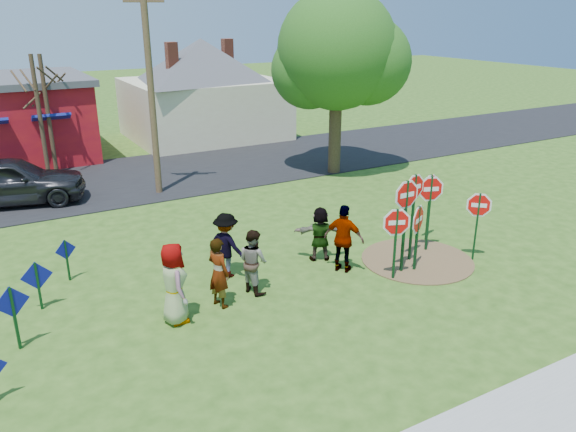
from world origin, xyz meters
name	(u,v)px	position (x,y,z in m)	size (l,w,h in m)	color
ground	(263,281)	(0.00, 0.00, 0.00)	(120.00, 120.00, 0.00)	#2D4F16
road	(142,177)	(0.00, 11.50, 0.02)	(120.00, 7.50, 0.04)	black
dirt_patch	(417,260)	(4.50, -1.00, 0.01)	(3.20, 3.20, 0.03)	brown
cream_house	(203,85)	(5.50, 18.00, 2.92)	(9.40, 9.40, 6.50)	beige
stop_sign_a	(396,228)	(3.13, -1.57, 1.46)	(0.95, 0.39, 2.13)	#0F381B
stop_sign_b	(414,195)	(4.31, -0.87, 1.97)	(0.97, 0.14, 2.71)	#0F381B
stop_sign_c	(430,197)	(5.22, -0.56, 1.71)	(0.97, 0.38, 2.45)	#0F381B
stop_sign_d	(430,191)	(5.77, 0.02, 1.63)	(0.91, 0.20, 2.28)	#0F381B
stop_sign_e	(418,225)	(3.98, -1.45, 1.36)	(0.94, 0.51, 2.03)	#0F381B
stop_sign_f	(478,210)	(5.95, -1.74, 1.52)	(0.71, 0.65, 2.15)	#0F381B
stop_sign_g	(406,205)	(3.61, -1.34, 1.95)	(1.06, 0.07, 2.77)	#0F381B
blue_diamond_b	(13,311)	(-5.96, -0.25, 0.92)	(0.71, 0.18, 1.48)	#0F381B
blue_diamond_c	(37,281)	(-5.33, 1.34, 0.76)	(0.73, 0.07, 1.25)	#0F381B
blue_diamond_d	(66,255)	(-4.47, 2.63, 0.73)	(0.55, 0.18, 1.17)	#0F381B
person_a	(174,283)	(-2.67, -0.81, 0.97)	(0.95, 0.62, 1.94)	#435091
person_b	(219,273)	(-1.50, -0.63, 0.89)	(0.65, 0.43, 1.78)	#1F6B64
person_c	(253,261)	(-0.44, -0.36, 0.84)	(0.82, 0.64, 1.68)	#945F38
person_d	(226,245)	(-0.69, 0.78, 0.90)	(1.16, 0.67, 1.80)	#343539
person_e	(344,239)	(2.23, -0.51, 0.96)	(1.13, 0.47, 1.92)	#412B55
person_f	(320,234)	(2.09, 0.46, 0.80)	(1.48, 0.47, 1.60)	#184A2C
suv	(10,181)	(-5.20, 10.20, 0.93)	(2.09, 5.21, 1.77)	#28292D
utility_pole	(150,83)	(-0.04, 8.95, 4.26)	(1.85, 0.92, 8.10)	#4C3823
leafy_tree	(340,56)	(7.79, 8.01, 5.01)	(5.48, 5.00, 7.79)	#382819
bare_tree_east	(46,98)	(-3.12, 14.17, 3.31)	(1.80, 1.80, 5.11)	#382819
bare_tree_extra	(37,99)	(-3.53, 13.54, 3.34)	(1.80, 1.80, 5.16)	#382819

